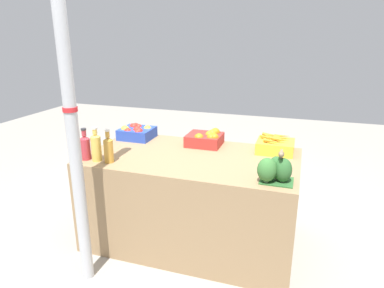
{
  "coord_description": "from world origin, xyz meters",
  "views": [
    {
      "loc": [
        0.82,
        -2.5,
        1.72
      ],
      "look_at": [
        0.0,
        0.0,
        0.88
      ],
      "focal_mm": 32.0,
      "sensor_mm": 36.0,
      "label": 1
    }
  ],
  "objects_px": {
    "apple_crate": "(136,132)",
    "carrot_crate": "(275,145)",
    "broccoli_pile": "(275,170)",
    "juice_bottle_golden": "(96,147)",
    "juice_bottle_amber": "(109,149)",
    "sparrow_bird": "(281,154)",
    "orange_crate": "(206,139)",
    "support_pole": "(72,126)",
    "juice_bottle_ruby": "(85,147)"
  },
  "relations": [
    {
      "from": "apple_crate",
      "to": "carrot_crate",
      "type": "height_order",
      "value": "carrot_crate"
    },
    {
      "from": "broccoli_pile",
      "to": "juice_bottle_golden",
      "type": "bearing_deg",
      "value": -179.42
    },
    {
      "from": "juice_bottle_golden",
      "to": "juice_bottle_amber",
      "type": "relative_size",
      "value": 1.03
    },
    {
      "from": "juice_bottle_golden",
      "to": "sparrow_bird",
      "type": "xyz_separation_m",
      "value": [
        1.39,
        0.01,
        0.09
      ]
    },
    {
      "from": "sparrow_bird",
      "to": "broccoli_pile",
      "type": "bearing_deg",
      "value": -101.82
    },
    {
      "from": "carrot_crate",
      "to": "juice_bottle_golden",
      "type": "relative_size",
      "value": 1.11
    },
    {
      "from": "apple_crate",
      "to": "carrot_crate",
      "type": "relative_size",
      "value": 1.0
    },
    {
      "from": "carrot_crate",
      "to": "juice_bottle_amber",
      "type": "relative_size",
      "value": 1.15
    },
    {
      "from": "orange_crate",
      "to": "broccoli_pile",
      "type": "xyz_separation_m",
      "value": [
        0.65,
        -0.63,
        0.03
      ]
    },
    {
      "from": "support_pole",
      "to": "juice_bottle_golden",
      "type": "bearing_deg",
      "value": 103.17
    },
    {
      "from": "juice_bottle_ruby",
      "to": "juice_bottle_golden",
      "type": "height_order",
      "value": "juice_bottle_golden"
    },
    {
      "from": "juice_bottle_golden",
      "to": "juice_bottle_amber",
      "type": "xyz_separation_m",
      "value": [
        0.11,
        -0.0,
        -0.01
      ]
    },
    {
      "from": "carrot_crate",
      "to": "juice_bottle_amber",
      "type": "distance_m",
      "value": 1.36
    },
    {
      "from": "orange_crate",
      "to": "juice_bottle_ruby",
      "type": "xyz_separation_m",
      "value": [
        -0.8,
        -0.64,
        0.04
      ]
    },
    {
      "from": "support_pole",
      "to": "orange_crate",
      "type": "bearing_deg",
      "value": 58.62
    },
    {
      "from": "apple_crate",
      "to": "support_pole",
      "type": "bearing_deg",
      "value": -86.04
    },
    {
      "from": "orange_crate",
      "to": "sparrow_bird",
      "type": "distance_m",
      "value": 0.95
    },
    {
      "from": "juice_bottle_ruby",
      "to": "sparrow_bird",
      "type": "relative_size",
      "value": 1.87
    },
    {
      "from": "sparrow_bird",
      "to": "juice_bottle_golden",
      "type": "bearing_deg",
      "value": -92.06
    },
    {
      "from": "apple_crate",
      "to": "sparrow_bird",
      "type": "relative_size",
      "value": 2.22
    },
    {
      "from": "support_pole",
      "to": "apple_crate",
      "type": "distance_m",
      "value": 1.06
    },
    {
      "from": "orange_crate",
      "to": "carrot_crate",
      "type": "distance_m",
      "value": 0.6
    },
    {
      "from": "juice_bottle_ruby",
      "to": "sparrow_bird",
      "type": "height_order",
      "value": "juice_bottle_ruby"
    },
    {
      "from": "orange_crate",
      "to": "juice_bottle_golden",
      "type": "height_order",
      "value": "juice_bottle_golden"
    },
    {
      "from": "support_pole",
      "to": "sparrow_bird",
      "type": "bearing_deg",
      "value": 16.15
    },
    {
      "from": "juice_bottle_ruby",
      "to": "sparrow_bird",
      "type": "bearing_deg",
      "value": 0.31
    },
    {
      "from": "carrot_crate",
      "to": "broccoli_pile",
      "type": "height_order",
      "value": "broccoli_pile"
    },
    {
      "from": "broccoli_pile",
      "to": "juice_bottle_ruby",
      "type": "bearing_deg",
      "value": -179.46
    },
    {
      "from": "orange_crate",
      "to": "broccoli_pile",
      "type": "distance_m",
      "value": 0.91
    },
    {
      "from": "support_pole",
      "to": "orange_crate",
      "type": "height_order",
      "value": "support_pole"
    },
    {
      "from": "support_pole",
      "to": "carrot_crate",
      "type": "xyz_separation_m",
      "value": [
        1.22,
        1.02,
        -0.32
      ]
    },
    {
      "from": "support_pole",
      "to": "sparrow_bird",
      "type": "relative_size",
      "value": 17.02
    },
    {
      "from": "support_pole",
      "to": "apple_crate",
      "type": "height_order",
      "value": "support_pole"
    },
    {
      "from": "apple_crate",
      "to": "broccoli_pile",
      "type": "height_order",
      "value": "broccoli_pile"
    },
    {
      "from": "juice_bottle_golden",
      "to": "sparrow_bird",
      "type": "height_order",
      "value": "juice_bottle_golden"
    },
    {
      "from": "support_pole",
      "to": "juice_bottle_golden",
      "type": "xyz_separation_m",
      "value": [
        -0.09,
        0.37,
        -0.26
      ]
    },
    {
      "from": "broccoli_pile",
      "to": "juice_bottle_ruby",
      "type": "xyz_separation_m",
      "value": [
        -1.46,
        -0.01,
        0.02
      ]
    },
    {
      "from": "apple_crate",
      "to": "juice_bottle_ruby",
      "type": "bearing_deg",
      "value": -100.33
    },
    {
      "from": "carrot_crate",
      "to": "apple_crate",
      "type": "bearing_deg",
      "value": -179.67
    },
    {
      "from": "juice_bottle_golden",
      "to": "apple_crate",
      "type": "bearing_deg",
      "value": 88.52
    },
    {
      "from": "juice_bottle_golden",
      "to": "juice_bottle_amber",
      "type": "bearing_deg",
      "value": -0.0
    },
    {
      "from": "broccoli_pile",
      "to": "sparrow_bird",
      "type": "height_order",
      "value": "sparrow_bird"
    },
    {
      "from": "broccoli_pile",
      "to": "juice_bottle_amber",
      "type": "height_order",
      "value": "juice_bottle_amber"
    },
    {
      "from": "juice_bottle_golden",
      "to": "juice_bottle_amber",
      "type": "distance_m",
      "value": 0.11
    },
    {
      "from": "carrot_crate",
      "to": "sparrow_bird",
      "type": "relative_size",
      "value": 2.22
    },
    {
      "from": "juice_bottle_amber",
      "to": "sparrow_bird",
      "type": "relative_size",
      "value": 1.94
    },
    {
      "from": "orange_crate",
      "to": "juice_bottle_amber",
      "type": "relative_size",
      "value": 1.15
    },
    {
      "from": "juice_bottle_golden",
      "to": "sparrow_bird",
      "type": "bearing_deg",
      "value": 0.33
    },
    {
      "from": "apple_crate",
      "to": "juice_bottle_amber",
      "type": "xyz_separation_m",
      "value": [
        0.09,
        -0.64,
        0.04
      ]
    },
    {
      "from": "carrot_crate",
      "to": "broccoli_pile",
      "type": "xyz_separation_m",
      "value": [
        0.05,
        -0.63,
        0.03
      ]
    }
  ]
}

